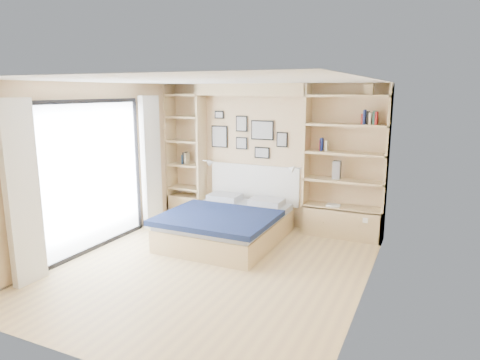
% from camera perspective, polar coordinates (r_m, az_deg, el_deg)
% --- Properties ---
extents(ground, '(4.50, 4.50, 0.00)m').
position_cam_1_polar(ground, '(5.96, -3.95, -11.74)').
color(ground, '#E2C383').
rests_on(ground, ground).
extents(room_shell, '(4.50, 4.50, 4.50)m').
position_cam_1_polar(room_shell, '(7.11, -0.93, 1.27)').
color(room_shell, '#CEB27F').
rests_on(room_shell, ground).
extents(bed, '(1.71, 2.16, 1.07)m').
position_cam_1_polar(bed, '(6.94, -1.65, -5.85)').
color(bed, beige).
rests_on(bed, ground).
extents(photo_gallery, '(1.48, 0.02, 0.82)m').
position_cam_1_polar(photo_gallery, '(7.70, 0.89, 6.04)').
color(photo_gallery, black).
rests_on(photo_gallery, ground).
extents(reading_lamps, '(1.92, 0.12, 0.15)m').
position_cam_1_polar(reading_lamps, '(7.50, 1.24, 2.00)').
color(reading_lamps, silver).
rests_on(reading_lamps, ground).
extents(shelf_decor, '(3.50, 0.23, 2.03)m').
position_cam_1_polar(shelf_decor, '(7.06, 11.77, 6.07)').
color(shelf_decor, '#A51E1E').
rests_on(shelf_decor, ground).
extents(deck, '(3.20, 4.00, 0.05)m').
position_cam_1_polar(deck, '(8.22, -26.72, -6.32)').
color(deck, '#6A5C4E').
rests_on(deck, ground).
extents(deck_chair, '(0.49, 0.77, 0.75)m').
position_cam_1_polar(deck_chair, '(8.24, -21.67, -3.24)').
color(deck_chair, tan).
rests_on(deck_chair, ground).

